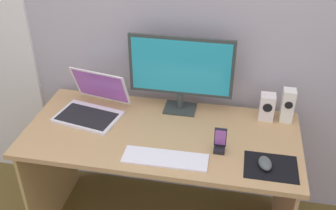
{
  "coord_description": "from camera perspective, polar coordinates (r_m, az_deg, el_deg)",
  "views": [
    {
      "loc": [
        0.36,
        -1.67,
        1.96
      ],
      "look_at": [
        0.04,
        -0.02,
        0.91
      ],
      "focal_mm": 42.46,
      "sensor_mm": 36.0,
      "label": 1
    }
  ],
  "objects": [
    {
      "name": "wall_back",
      "position": [
        2.22,
        1.1,
        13.4
      ],
      "size": [
        6.0,
        0.04,
        2.5
      ],
      "primitive_type": "cube",
      "color": "#AAA5AF",
      "rests_on": "ground_plane"
    },
    {
      "name": "desk",
      "position": [
        2.2,
        -0.93,
        -7.02
      ],
      "size": [
        1.45,
        0.67,
        0.72
      ],
      "color": "tan",
      "rests_on": "ground_plane"
    },
    {
      "name": "monitor",
      "position": [
        2.17,
        1.85,
        5.0
      ],
      "size": [
        0.58,
        0.14,
        0.45
      ],
      "color": "#333B39",
      "rests_on": "desk"
    },
    {
      "name": "speaker_right",
      "position": [
        2.25,
        16.8,
        -0.06
      ],
      "size": [
        0.07,
        0.07,
        0.19
      ],
      "color": "white",
      "rests_on": "desk"
    },
    {
      "name": "speaker_near_monitor",
      "position": [
        2.25,
        14.02,
        -0.25
      ],
      "size": [
        0.08,
        0.08,
        0.15
      ],
      "color": "white",
      "rests_on": "desk"
    },
    {
      "name": "laptop",
      "position": [
        2.28,
        -10.83,
        -0.17
      ],
      "size": [
        0.4,
        0.38,
        0.23
      ],
      "color": "white",
      "rests_on": "desk"
    },
    {
      "name": "keyboard_external",
      "position": [
        1.93,
        -0.41,
        -7.69
      ],
      "size": [
        0.42,
        0.13,
        0.01
      ],
      "primitive_type": "cube",
      "rotation": [
        0.0,
        0.0,
        0.01
      ],
      "color": "white",
      "rests_on": "desk"
    },
    {
      "name": "mousepad",
      "position": [
        1.95,
        14.54,
        -8.59
      ],
      "size": [
        0.25,
        0.2,
        0.0
      ],
      "primitive_type": "cube",
      "color": "black",
      "rests_on": "desk"
    },
    {
      "name": "mouse",
      "position": [
        1.93,
        13.77,
        -8.12
      ],
      "size": [
        0.08,
        0.11,
        0.04
      ],
      "primitive_type": "ellipsoid",
      "rotation": [
        0.0,
        0.0,
        0.2
      ],
      "color": "#4D534F",
      "rests_on": "mousepad"
    },
    {
      "name": "phone_in_dock",
      "position": [
        1.97,
        7.46,
        -5.41
      ],
      "size": [
        0.06,
        0.05,
        0.14
      ],
      "color": "black",
      "rests_on": "desk"
    }
  ]
}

